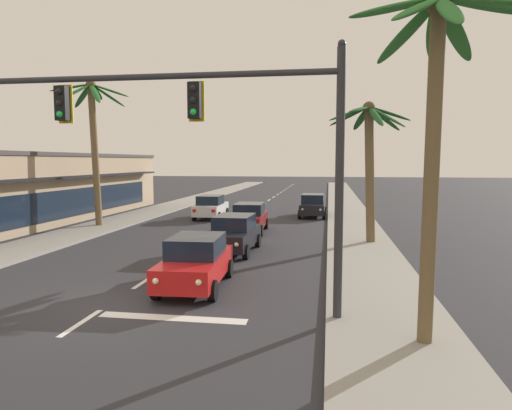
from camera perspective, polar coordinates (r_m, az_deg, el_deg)
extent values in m
plane|color=#2D2D33|center=(14.04, -18.18, -11.92)|extent=(220.00, 220.00, 0.00)
cube|color=gray|center=(32.18, 11.75, -1.88)|extent=(3.20, 110.00, 0.14)
cube|color=gray|center=(35.07, -14.63, -1.35)|extent=(3.20, 110.00, 0.14)
cube|color=silver|center=(12.94, -20.90, -13.49)|extent=(0.16, 2.00, 0.01)
cube|color=silver|center=(16.53, -13.60, -9.14)|extent=(0.16, 2.00, 0.01)
cube|color=silver|center=(20.34, -9.06, -6.30)|extent=(0.16, 2.00, 0.01)
cube|color=silver|center=(24.26, -6.00, -4.34)|extent=(0.16, 2.00, 0.01)
cube|color=silver|center=(28.26, -3.81, -2.93)|extent=(0.16, 2.00, 0.01)
cube|color=silver|center=(32.31, -2.17, -1.86)|extent=(0.16, 2.00, 0.01)
cube|color=silver|center=(36.38, -0.90, -1.03)|extent=(0.16, 2.00, 0.01)
cube|color=silver|center=(40.47, 0.12, -0.37)|extent=(0.16, 2.00, 0.01)
cube|color=silver|center=(44.58, 0.95, 0.17)|extent=(0.16, 2.00, 0.01)
cube|color=silver|center=(48.69, 1.64, 0.62)|extent=(0.16, 2.00, 0.01)
cube|color=silver|center=(52.82, 2.22, 1.00)|extent=(0.16, 2.00, 0.01)
cube|color=silver|center=(56.95, 2.71, 1.32)|extent=(0.16, 2.00, 0.01)
cube|color=silver|center=(61.09, 3.14, 1.60)|extent=(0.16, 2.00, 0.01)
cube|color=silver|center=(65.23, 3.52, 1.85)|extent=(0.16, 2.00, 0.01)
cube|color=silver|center=(69.38, 3.85, 2.06)|extent=(0.16, 2.00, 0.01)
cube|color=silver|center=(73.53, 4.14, 2.25)|extent=(0.16, 2.00, 0.01)
cube|color=silver|center=(77.68, 4.41, 2.42)|extent=(0.16, 2.00, 0.01)
cube|color=silver|center=(81.83, 4.64, 2.58)|extent=(0.16, 2.00, 0.01)
cube|color=silver|center=(12.67, -10.32, -13.63)|extent=(4.00, 0.44, 0.01)
cylinder|color=#2D2D33|center=(11.68, 10.31, 2.08)|extent=(0.22, 0.22, 6.92)
cylinder|color=#2D2D33|center=(12.99, -15.79, 15.00)|extent=(11.14, 0.16, 0.16)
sphere|color=#2D2D33|center=(12.00, 10.62, 19.11)|extent=(0.20, 0.20, 0.20)
cube|color=black|center=(12.23, -7.62, 12.72)|extent=(0.32, 0.26, 0.92)
sphere|color=black|center=(12.14, -7.84, 14.21)|extent=(0.17, 0.17, 0.17)
sphere|color=black|center=(12.10, -7.82, 12.80)|extent=(0.17, 0.17, 0.17)
sphere|color=#1EE54C|center=(12.06, -7.80, 11.39)|extent=(0.17, 0.17, 0.17)
cube|color=yellow|center=(12.39, -7.40, 12.63)|extent=(0.42, 0.03, 1.04)
cube|color=black|center=(13.75, -22.94, 11.54)|extent=(0.32, 0.26, 0.92)
sphere|color=black|center=(13.67, -23.31, 12.83)|extent=(0.17, 0.17, 0.17)
sphere|color=black|center=(13.63, -23.26, 11.58)|extent=(0.17, 0.17, 0.17)
sphere|color=#1EE54C|center=(13.60, -23.21, 10.33)|extent=(0.17, 0.17, 0.17)
cube|color=yellow|center=(13.89, -22.57, 11.49)|extent=(0.42, 0.03, 1.04)
cube|color=red|center=(15.27, -7.52, -7.63)|extent=(1.96, 4.38, 0.72)
cube|color=black|center=(15.27, -7.41, -5.02)|extent=(1.70, 2.27, 0.64)
cylinder|color=black|center=(13.83, -5.40, -10.54)|extent=(0.25, 0.65, 0.64)
cylinder|color=black|center=(14.28, -12.30, -10.14)|extent=(0.25, 0.65, 0.64)
cylinder|color=black|center=(16.53, -3.38, -7.86)|extent=(0.25, 0.65, 0.64)
cylinder|color=black|center=(16.90, -9.20, -7.62)|extent=(0.25, 0.65, 0.64)
sphere|color=#F9EFC6|center=(13.06, -7.15, -9.52)|extent=(0.18, 0.18, 0.18)
sphere|color=#F9EFC6|center=(13.40, -12.38, -9.23)|extent=(0.18, 0.18, 0.18)
cube|color=red|center=(17.18, -3.64, -5.78)|extent=(0.24, 0.07, 0.20)
cube|color=red|center=(17.46, -7.93, -5.64)|extent=(0.24, 0.07, 0.20)
cube|color=black|center=(20.90, -2.77, -4.03)|extent=(1.87, 4.34, 0.72)
cube|color=black|center=(20.94, -2.69, -2.13)|extent=(1.65, 2.24, 0.64)
cylinder|color=black|center=(19.42, -1.24, -5.84)|extent=(0.24, 0.65, 0.64)
cylinder|color=black|center=(19.83, -6.15, -5.63)|extent=(0.24, 0.65, 0.64)
cylinder|color=black|center=(22.16, 0.25, -4.43)|extent=(0.24, 0.65, 0.64)
cylinder|color=black|center=(22.52, -4.08, -4.28)|extent=(0.24, 0.65, 0.64)
sphere|color=#F9EFC6|center=(18.66, -2.44, -4.93)|extent=(0.18, 0.18, 0.18)
sphere|color=#F9EFC6|center=(18.98, -6.11, -4.79)|extent=(0.18, 0.18, 0.18)
cube|color=red|center=(22.84, 0.08, -2.96)|extent=(0.24, 0.07, 0.20)
cube|color=red|center=(23.11, -3.15, -2.87)|extent=(0.24, 0.07, 0.20)
cube|color=maroon|center=(26.72, -0.88, -1.94)|extent=(1.89, 4.35, 0.72)
cube|color=black|center=(26.78, -0.83, -0.46)|extent=(1.67, 2.25, 0.64)
cylinder|color=black|center=(25.26, 0.61, -3.20)|extent=(0.24, 0.65, 0.64)
cylinder|color=black|center=(25.52, -3.25, -3.12)|extent=(0.24, 0.65, 0.64)
cylinder|color=black|center=(28.05, 1.28, -2.33)|extent=(0.24, 0.65, 0.64)
cylinder|color=black|center=(28.28, -2.20, -2.27)|extent=(0.24, 0.65, 0.64)
sphere|color=#F9EFC6|center=(24.49, -0.16, -2.43)|extent=(0.18, 0.18, 0.18)
sphere|color=#F9EFC6|center=(24.68, -3.02, -2.38)|extent=(0.18, 0.18, 0.18)
cube|color=red|center=(28.75, 1.04, -1.21)|extent=(0.24, 0.07, 0.20)
cube|color=red|center=(28.92, -1.56, -1.17)|extent=(0.24, 0.07, 0.20)
cube|color=silver|center=(33.28, -5.61, -0.50)|extent=(1.88, 4.35, 0.72)
cube|color=black|center=(33.07, -5.68, 0.65)|extent=(1.66, 2.24, 0.64)
cylinder|color=black|center=(34.89, -6.47, -0.82)|extent=(0.24, 0.65, 0.64)
cylinder|color=black|center=(34.52, -3.68, -0.87)|extent=(0.24, 0.65, 0.64)
cylinder|color=black|center=(32.16, -7.67, -1.37)|extent=(0.24, 0.65, 0.64)
cylinder|color=black|center=(31.76, -4.67, -1.43)|extent=(0.24, 0.65, 0.64)
sphere|color=#B2B2AD|center=(35.51, -5.80, 0.01)|extent=(0.18, 0.18, 0.18)
sphere|color=#B2B2AD|center=(35.25, -3.84, -0.02)|extent=(0.18, 0.18, 0.18)
cube|color=red|center=(31.34, -7.68, -0.71)|extent=(0.24, 0.07, 0.20)
cube|color=red|center=(31.03, -5.33, -0.74)|extent=(0.24, 0.07, 0.20)
cube|color=black|center=(34.30, 7.06, -0.33)|extent=(1.80, 4.32, 0.72)
cube|color=black|center=(34.38, 7.08, 0.82)|extent=(1.62, 2.22, 0.64)
cylinder|color=black|center=(32.90, 8.44, -1.23)|extent=(0.23, 0.64, 0.64)
cylinder|color=black|center=(32.98, 5.45, -1.18)|extent=(0.23, 0.64, 0.64)
cylinder|color=black|center=(35.72, 8.54, -0.70)|extent=(0.23, 0.64, 0.64)
cylinder|color=black|center=(35.79, 5.78, -0.66)|extent=(0.23, 0.64, 0.64)
sphere|color=#B2B2AD|center=(32.11, 7.99, -0.60)|extent=(0.18, 0.18, 0.18)
sphere|color=#B2B2AD|center=(32.17, 5.79, -0.56)|extent=(0.18, 0.18, 0.18)
cube|color=red|center=(36.41, 8.25, 0.14)|extent=(0.24, 0.06, 0.20)
cube|color=red|center=(36.47, 6.18, 0.18)|extent=(0.24, 0.06, 0.20)
cylinder|color=brown|center=(30.23, -19.35, 5.60)|extent=(0.68, 0.41, 8.72)
ellipsoid|color=#236028|center=(30.31, -17.70, 13.40)|extent=(2.35, 0.90, 0.88)
ellipsoid|color=#236028|center=(30.79, -17.90, 12.80)|extent=(1.87, 1.68, 1.36)
ellipsoid|color=#236028|center=(31.70, -19.22, 13.10)|extent=(0.89, 2.38, 0.77)
ellipsoid|color=#236028|center=(31.45, -20.71, 12.53)|extent=(1.98, 1.48, 1.39)
ellipsoid|color=#236028|center=(30.58, -22.07, 13.37)|extent=(2.23, 1.55, 0.68)
ellipsoid|color=#236028|center=(29.87, -21.35, 13.03)|extent=(1.09, 2.19, 1.25)
ellipsoid|color=#236028|center=(29.60, -19.37, 12.97)|extent=(1.67, 1.81, 1.45)
sphere|color=#4C4223|center=(30.64, -19.85, 13.86)|extent=(0.60, 0.60, 0.60)
cylinder|color=brown|center=(10.56, 20.93, 2.75)|extent=(0.37, 0.32, 7.39)
ellipsoid|color=#2D702D|center=(11.21, 26.89, 21.15)|extent=(1.95, 0.46, 0.58)
ellipsoid|color=#2D702D|center=(11.67, 23.48, 19.16)|extent=(1.37, 1.64, 1.14)
ellipsoid|color=#2D702D|center=(11.79, 21.41, 19.40)|extent=(0.67, 1.85, 1.03)
ellipsoid|color=#2D702D|center=(11.43, 18.15, 19.60)|extent=(1.44, 1.58, 1.16)
ellipsoid|color=#2D702D|center=(10.64, 16.77, 22.42)|extent=(1.98, 0.86, 0.57)
ellipsoid|color=#2D702D|center=(10.19, 19.41, 22.04)|extent=(1.45, 1.70, 0.93)
ellipsoid|color=#2D702D|center=(10.14, 22.79, 21.44)|extent=(0.41, 1.76, 1.12)
ellipsoid|color=#2D702D|center=(10.53, 26.37, 21.78)|extent=(1.64, 1.62, 0.74)
sphere|color=#4C4223|center=(11.06, 21.78, 22.51)|extent=(0.60, 0.60, 0.60)
cylinder|color=brown|center=(23.27, 13.95, 3.35)|extent=(0.67, 0.43, 6.67)
ellipsoid|color=#1E5123|center=(23.56, 16.29, 10.85)|extent=(2.09, 0.59, 0.81)
ellipsoid|color=#1E5123|center=(23.85, 15.67, 10.27)|extent=(1.85, 1.26, 1.23)
ellipsoid|color=#1E5123|center=(24.38, 13.99, 10.78)|extent=(0.70, 2.11, 0.76)
ellipsoid|color=#1E5123|center=(24.22, 12.94, 10.40)|extent=(0.98, 1.98, 1.12)
ellipsoid|color=#1E5123|center=(23.58, 11.46, 10.74)|extent=(2.04, 0.96, 0.98)
ellipsoid|color=#1E5123|center=(22.98, 11.48, 11.08)|extent=(2.08, 1.05, 0.83)
ellipsoid|color=#1E5123|center=(22.43, 12.73, 11.53)|extent=(1.37, 2.05, 0.57)
ellipsoid|color=#1E5123|center=(22.48, 14.62, 10.66)|extent=(0.88, 1.95, 1.19)
ellipsoid|color=#1E5123|center=(22.97, 15.94, 10.51)|extent=(1.86, 1.30, 1.19)
sphere|color=#4C4223|center=(23.39, 13.84, 11.66)|extent=(0.60, 0.60, 0.60)
cube|color=tan|center=(34.54, -25.98, 1.76)|extent=(6.25, 27.44, 4.44)
cube|color=#3D3838|center=(34.49, -26.14, 5.64)|extent=(6.44, 27.71, 0.24)
cube|color=black|center=(32.58, -20.88, 3.33)|extent=(1.00, 23.32, 0.12)
cube|color=black|center=(32.89, -21.42, 0.34)|extent=(0.06, 21.95, 1.80)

